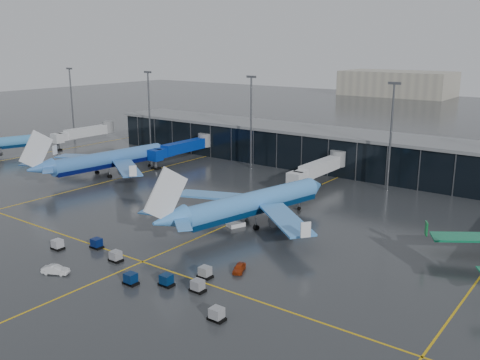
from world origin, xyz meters
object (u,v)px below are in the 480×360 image
Objects in this scene: baggage_carts at (144,270)px; service_van_red at (239,268)px; mobile_airstair at (236,222)px; service_van_white at (56,270)px; airliner_klm_near at (254,190)px; airliner_arkefly at (109,150)px.

service_van_red is at bearing 41.35° from baggage_carts.
baggage_carts is at bearing -160.77° from service_van_red.
mobile_airstair is (-2.25, 25.98, 0.01)m from baggage_carts.
mobile_airstair reaches higher than service_van_white.
airliner_klm_near reaches higher than baggage_carts.
airliner_klm_near is at bearing -3.43° from airliner_arkefly.
airliner_arkefly is at bearing 144.19° from baggage_carts.
mobile_airstair is at bearing 106.50° from service_van_red.
mobile_airstair is at bearing 94.96° from baggage_carts.
airliner_klm_near is 10.54× the size of service_van_white.
service_van_white is at bearing -82.05° from mobile_airstair.
airliner_klm_near is (53.59, -9.58, 0.04)m from airliner_arkefly.
baggage_carts is 9.35× the size of service_van_white.
airliner_arkefly is 1.12× the size of baggage_carts.
airliner_klm_near is at bearing 90.79° from baggage_carts.
airliner_klm_near is at bearing 97.49° from service_van_red.
airliner_klm_near is 23.61m from service_van_red.
service_van_red is at bearing -17.68° from airliner_arkefly.
service_van_red is at bearing -77.86° from service_van_white.
service_van_white is at bearing -40.72° from airliner_arkefly.
service_van_red is 27.94m from service_van_white.
airliner_klm_near reaches higher than mobile_airstair.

